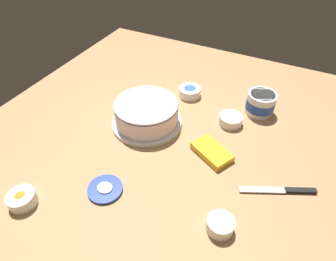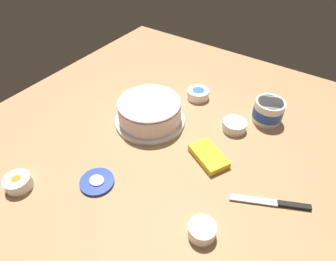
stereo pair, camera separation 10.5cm
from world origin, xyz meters
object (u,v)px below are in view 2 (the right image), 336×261
(frosting_tub_lid, at_px, (97,182))
(spreading_knife, at_px, (277,203))
(sprinkle_bowl_blue, at_px, (198,93))
(frosted_cake, at_px, (150,111))
(frosting_tub, at_px, (268,111))
(candy_box_lower, at_px, (209,156))
(sprinkle_bowl_green, at_px, (202,230))
(sprinkle_bowl_pink, at_px, (234,125))
(sprinkle_bowl_orange, at_px, (18,182))

(frosting_tub_lid, bearing_deg, spreading_knife, -154.02)
(sprinkle_bowl_blue, bearing_deg, frosted_cake, 73.11)
(frosting_tub_lid, height_order, sprinkle_bowl_blue, sprinkle_bowl_blue)
(frosted_cake, height_order, frosting_tub, frosted_cake)
(frosted_cake, height_order, candy_box_lower, frosted_cake)
(spreading_knife, relative_size, sprinkle_bowl_green, 2.93)
(frosted_cake, distance_m, frosting_tub, 0.46)
(frosted_cake, xyz_separation_m, frosting_tub, (-0.37, -0.27, -0.01))
(frosted_cake, bearing_deg, candy_box_lower, 171.03)
(sprinkle_bowl_green, bearing_deg, spreading_knife, -123.50)
(frosting_tub, bearing_deg, frosting_tub_lid, 61.11)
(frosted_cake, xyz_separation_m, sprinkle_bowl_green, (-0.40, 0.30, -0.03))
(sprinkle_bowl_blue, height_order, sprinkle_bowl_pink, sprinkle_bowl_blue)
(spreading_knife, bearing_deg, frosting_tub_lid, 25.98)
(frosting_tub, relative_size, sprinkle_bowl_orange, 1.39)
(frosting_tub, xyz_separation_m, sprinkle_bowl_blue, (0.30, 0.02, -0.02))
(sprinkle_bowl_blue, distance_m, sprinkle_bowl_pink, 0.24)
(frosting_tub_lid, bearing_deg, sprinkle_bowl_green, -174.71)
(frosting_tub_lid, height_order, spreading_knife, frosting_tub_lid)
(frosted_cake, bearing_deg, frosting_tub_lid, 96.91)
(frosted_cake, xyz_separation_m, sprinkle_bowl_blue, (-0.07, -0.25, -0.03))
(frosting_tub, distance_m, sprinkle_bowl_orange, 0.91)
(sprinkle_bowl_pink, xyz_separation_m, sprinkle_bowl_green, (-0.11, 0.45, 0.00))
(sprinkle_bowl_green, bearing_deg, frosted_cake, -36.95)
(sprinkle_bowl_pink, bearing_deg, sprinkle_bowl_green, 103.81)
(frosting_tub_lid, bearing_deg, frosting_tub, -118.89)
(frosting_tub, height_order, sprinkle_bowl_pink, frosting_tub)
(frosting_tub_lid, bearing_deg, sprinkle_bowl_blue, -93.36)
(frosting_tub, height_order, candy_box_lower, frosting_tub)
(frosted_cake, distance_m, sprinkle_bowl_orange, 0.51)
(frosting_tub_lid, bearing_deg, frosted_cake, -83.09)
(frosted_cake, xyz_separation_m, sprinkle_bowl_orange, (0.15, 0.48, -0.03))
(frosted_cake, relative_size, frosting_tub_lid, 2.49)
(spreading_knife, height_order, sprinkle_bowl_orange, sprinkle_bowl_orange)
(frosting_tub, height_order, sprinkle_bowl_orange, frosting_tub)
(candy_box_lower, bearing_deg, sprinkle_bowl_orange, 72.83)
(spreading_knife, xyz_separation_m, sprinkle_bowl_blue, (0.47, -0.34, 0.02))
(sprinkle_bowl_orange, bearing_deg, frosting_tub, -124.87)
(sprinkle_bowl_pink, bearing_deg, frosting_tub_lid, 62.41)
(frosted_cake, distance_m, spreading_knife, 0.55)
(sprinkle_bowl_blue, relative_size, sprinkle_bowl_orange, 1.14)
(sprinkle_bowl_orange, bearing_deg, candy_box_lower, -134.74)
(sprinkle_bowl_orange, relative_size, candy_box_lower, 0.59)
(frosted_cake, relative_size, sprinkle_bowl_orange, 3.30)
(frosting_tub_lid, distance_m, sprinkle_bowl_orange, 0.24)
(sprinkle_bowl_green, bearing_deg, sprinkle_bowl_orange, 18.16)
(frosting_tub, bearing_deg, sprinkle_bowl_pink, 56.34)
(sprinkle_bowl_orange, bearing_deg, frosted_cake, -107.22)
(sprinkle_bowl_pink, relative_size, candy_box_lower, 0.65)
(frosted_cake, bearing_deg, sprinkle_bowl_pink, -153.58)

